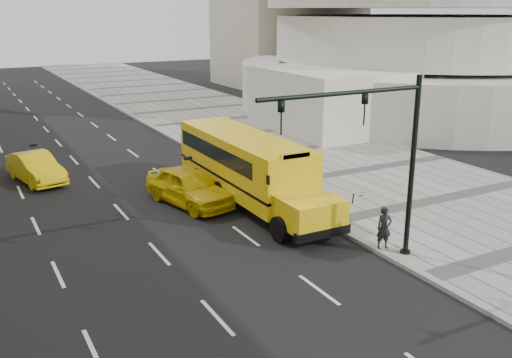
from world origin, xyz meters
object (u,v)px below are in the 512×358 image
pedestrian (384,228)px  traffic_signal (381,149)px  school_bus (246,163)px  taxi_near (189,187)px  taxi_far (36,168)px

pedestrian → traffic_signal: size_ratio=0.24×
school_bus → traffic_signal: (0.69, -8.17, 2.33)m
taxi_near → traffic_signal: size_ratio=0.76×
school_bus → pedestrian: size_ratio=7.37×
school_bus → taxi_near: bearing=163.6°
school_bus → taxi_near: size_ratio=2.37×
taxi_near → school_bus: bearing=-29.6°
school_bus → traffic_signal: 8.53m
traffic_signal → school_bus: bearing=94.8°
taxi_far → pedestrian: size_ratio=2.87×
school_bus → pedestrian: school_bus is taller
school_bus → traffic_signal: traffic_signal is taller
school_bus → taxi_far: (-8.02, 7.65, -1.02)m
school_bus → traffic_signal: bearing=-85.2°
taxi_near → taxi_far: taxi_near is taller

